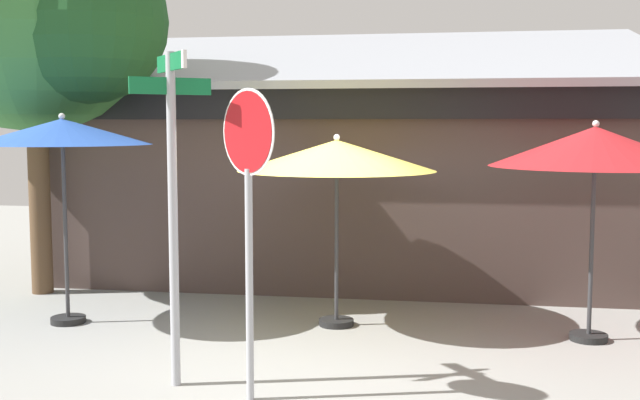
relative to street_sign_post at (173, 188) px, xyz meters
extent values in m
cube|color=gray|center=(1.00, 1.25, -1.99)|extent=(28.00, 28.00, 0.10)
cube|color=#473833|center=(1.07, 6.42, -0.34)|extent=(9.32, 4.82, 3.19)
cube|color=#999EA8|center=(1.07, 6.27, 1.77)|extent=(9.82, 5.41, 1.34)
cube|color=black|center=(1.07, 3.96, 0.90)|extent=(8.72, 0.16, 0.44)
cylinder|color=#A8AAB2|center=(0.00, 0.00, -0.33)|extent=(0.09, 0.09, 3.22)
cube|color=#116B38|center=(0.00, 0.00, 1.18)|extent=(0.50, 0.65, 0.16)
cube|color=#116B38|center=(0.00, 0.00, 0.96)|extent=(0.65, 0.50, 0.16)
cube|color=white|center=(0.25, -0.34, 1.18)|extent=(0.06, 0.07, 0.16)
cylinder|color=#A8AAB2|center=(0.82, -0.27, -0.87)|extent=(0.07, 0.07, 2.14)
cylinder|color=white|center=(0.82, -0.27, 0.53)|extent=(0.61, 0.52, 0.78)
cylinder|color=red|center=(0.82, -0.27, 0.53)|extent=(0.58, 0.49, 0.73)
cylinder|color=black|center=(-2.20, 2.05, -1.90)|extent=(0.44, 0.44, 0.08)
cylinder|color=#333335|center=(-2.20, 2.05, -0.77)|extent=(0.05, 0.05, 2.34)
cone|color=#2D56B7|center=(-2.20, 2.05, 0.51)|extent=(2.23, 2.23, 0.32)
sphere|color=silver|center=(-2.20, 2.05, 0.70)|extent=(0.08, 0.08, 0.08)
cylinder|color=black|center=(1.22, 2.50, -1.90)|extent=(0.44, 0.44, 0.08)
cylinder|color=#333335|center=(1.22, 2.50, -0.93)|extent=(0.05, 0.05, 2.01)
cone|color=#EAD14C|center=(1.22, 2.50, 0.22)|extent=(2.48, 2.48, 0.38)
sphere|color=silver|center=(1.22, 2.50, 0.44)|extent=(0.08, 0.08, 0.08)
cylinder|color=black|center=(4.26, 2.30, -1.90)|extent=(0.44, 0.44, 0.08)
cylinder|color=#333335|center=(4.26, 2.30, -0.88)|extent=(0.05, 0.05, 2.11)
cone|color=#B21E23|center=(4.26, 2.30, 0.35)|extent=(2.42, 2.42, 0.46)
sphere|color=silver|center=(4.26, 2.30, 0.61)|extent=(0.08, 0.08, 0.08)
cylinder|color=brown|center=(-3.45, 3.67, -0.48)|extent=(0.31, 0.31, 2.90)
sphere|color=#387538|center=(-3.45, 3.67, 2.40)|extent=(3.83, 3.83, 3.83)
sphere|color=#1E4C23|center=(-2.39, 3.19, 2.02)|extent=(2.27, 2.27, 2.27)
camera|label=1|loc=(2.60, -7.03, 0.60)|focal=43.52mm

